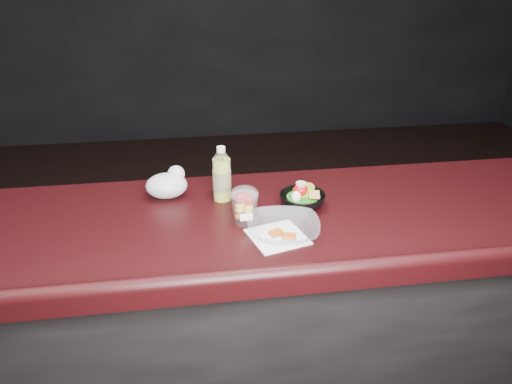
# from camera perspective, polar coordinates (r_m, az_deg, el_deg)

# --- Properties ---
(counter) EXTENTS (4.06, 0.71, 1.02)m
(counter) POSITION_cam_1_polar(r_m,az_deg,el_deg) (1.94, -1.64, -16.30)
(counter) COLOR black
(counter) RESTS_ON ground
(lemonade_bottle) EXTENTS (0.07, 0.07, 0.20)m
(lemonade_bottle) POSITION_cam_1_polar(r_m,az_deg,el_deg) (1.73, -3.92, 1.64)
(lemonade_bottle) COLOR gold
(lemonade_bottle) RESTS_ON counter
(fruit_cup) EXTENTS (0.09, 0.09, 0.13)m
(fruit_cup) POSITION_cam_1_polar(r_m,az_deg,el_deg) (1.58, -1.31, -1.46)
(fruit_cup) COLOR white
(fruit_cup) RESTS_ON counter
(green_apple) EXTENTS (0.08, 0.08, 0.08)m
(green_apple) POSITION_cam_1_polar(r_m,az_deg,el_deg) (1.73, 5.41, -0.12)
(green_apple) COLOR #408D10
(green_apple) RESTS_ON counter
(plastic_bag) EXTENTS (0.15, 0.12, 0.11)m
(plastic_bag) POSITION_cam_1_polar(r_m,az_deg,el_deg) (1.79, -10.04, 0.90)
(plastic_bag) COLOR silver
(plastic_bag) RESTS_ON counter
(snack_bowl) EXTENTS (0.17, 0.17, 0.09)m
(snack_bowl) POSITION_cam_1_polar(r_m,az_deg,el_deg) (1.71, 5.27, -0.80)
(snack_bowl) COLOR black
(snack_bowl) RESTS_ON counter
(takeout_bowl) EXTENTS (0.25, 0.25, 0.05)m
(takeout_bowl) POSITION_cam_1_polar(r_m,az_deg,el_deg) (1.52, 3.17, -4.30)
(takeout_bowl) COLOR silver
(takeout_bowl) RESTS_ON counter
(paper_napkin) EXTENTS (0.20, 0.20, 0.00)m
(paper_napkin) POSITION_cam_1_polar(r_m,az_deg,el_deg) (1.54, 2.46, -5.12)
(paper_napkin) COLOR white
(paper_napkin) RESTS_ON counter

